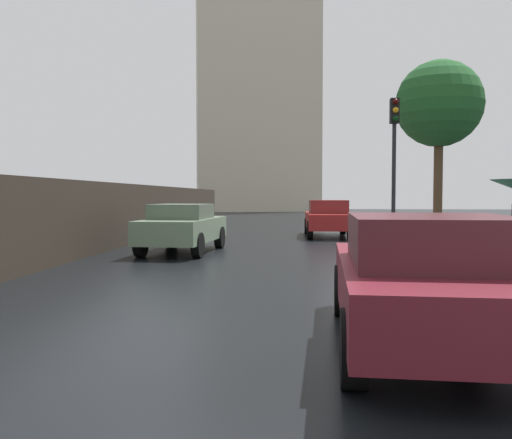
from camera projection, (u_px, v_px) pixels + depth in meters
The scene contains 7 objects.
ground at pixel (184, 338), 6.09m from camera, with size 120.00×120.00×0.00m, color black.
car_green_near_kerb at pixel (183, 227), 15.29m from camera, with size 2.01×4.20×1.39m.
car_maroon_mid_road at pixel (427, 278), 5.68m from camera, with size 2.08×4.33×1.42m.
car_red_far_ahead at pixel (328, 218), 21.22m from camera, with size 1.77×4.23×1.46m.
traffic_light at pixel (394, 144), 16.12m from camera, with size 0.26×0.39×4.42m.
street_tree_mid at pixel (439, 105), 19.48m from camera, with size 3.15×3.15×6.57m.
distant_tower at pixel (256, 50), 57.46m from camera, with size 14.13×11.23×40.24m.
Camera 1 is at (1.26, -5.95, 1.62)m, focal length 37.44 mm.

